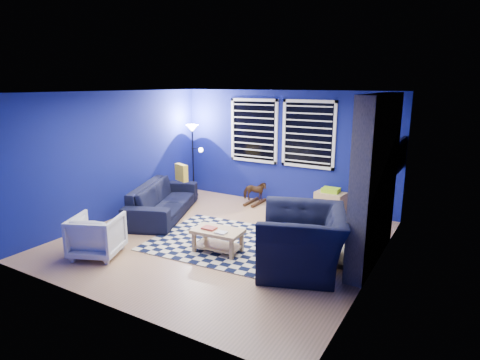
{
  "coord_description": "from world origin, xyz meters",
  "views": [
    {
      "loc": [
        3.56,
        -5.46,
        2.64
      ],
      "look_at": [
        0.16,
        0.3,
        1.02
      ],
      "focal_mm": 30.0,
      "sensor_mm": 36.0,
      "label": 1
    }
  ],
  "objects_px": {
    "floor_lamp": "(193,138)",
    "cabinet": "(330,203)",
    "rocking_horse": "(255,191)",
    "coffee_table": "(218,236)",
    "armchair_big": "(302,240)",
    "sofa": "(163,200)",
    "armchair_bent": "(97,236)",
    "tv": "(400,155)"
  },
  "relations": [
    {
      "from": "armchair_bent",
      "to": "cabinet",
      "type": "distance_m",
      "value": 4.54
    },
    {
      "from": "tv",
      "to": "armchair_big",
      "type": "xyz_separation_m",
      "value": [
        -0.85,
        -2.36,
        -0.96
      ]
    },
    {
      "from": "armchair_bent",
      "to": "cabinet",
      "type": "xyz_separation_m",
      "value": [
        2.5,
        3.79,
        -0.08
      ]
    },
    {
      "from": "floor_lamp",
      "to": "cabinet",
      "type": "bearing_deg",
      "value": 3.85
    },
    {
      "from": "tv",
      "to": "armchair_bent",
      "type": "relative_size",
      "value": 1.38
    },
    {
      "from": "coffee_table",
      "to": "cabinet",
      "type": "bearing_deg",
      "value": 70.9
    },
    {
      "from": "sofa",
      "to": "tv",
      "type": "bearing_deg",
      "value": -92.77
    },
    {
      "from": "armchair_bent",
      "to": "coffee_table",
      "type": "bearing_deg",
      "value": -169.3
    },
    {
      "from": "rocking_horse",
      "to": "floor_lamp",
      "type": "distance_m",
      "value": 1.94
    },
    {
      "from": "armchair_bent",
      "to": "floor_lamp",
      "type": "height_order",
      "value": "floor_lamp"
    },
    {
      "from": "armchair_bent",
      "to": "coffee_table",
      "type": "distance_m",
      "value": 1.88
    },
    {
      "from": "armchair_bent",
      "to": "rocking_horse",
      "type": "xyz_separation_m",
      "value": [
        0.8,
        3.69,
        -0.04
      ]
    },
    {
      "from": "armchair_big",
      "to": "floor_lamp",
      "type": "height_order",
      "value": "floor_lamp"
    },
    {
      "from": "sofa",
      "to": "cabinet",
      "type": "distance_m",
      "value": 3.41
    },
    {
      "from": "coffee_table",
      "to": "floor_lamp",
      "type": "height_order",
      "value": "floor_lamp"
    },
    {
      "from": "tv",
      "to": "rocking_horse",
      "type": "height_order",
      "value": "tv"
    },
    {
      "from": "rocking_horse",
      "to": "cabinet",
      "type": "relative_size",
      "value": 0.85
    },
    {
      "from": "sofa",
      "to": "cabinet",
      "type": "xyz_separation_m",
      "value": [
        2.92,
        1.77,
        -0.08
      ]
    },
    {
      "from": "armchair_bent",
      "to": "coffee_table",
      "type": "height_order",
      "value": "armchair_bent"
    },
    {
      "from": "cabinet",
      "to": "floor_lamp",
      "type": "bearing_deg",
      "value": -168.79
    },
    {
      "from": "tv",
      "to": "cabinet",
      "type": "distance_m",
      "value": 1.74
    },
    {
      "from": "sofa",
      "to": "coffee_table",
      "type": "bearing_deg",
      "value": -138.83
    },
    {
      "from": "sofa",
      "to": "armchair_big",
      "type": "bearing_deg",
      "value": -126.67
    },
    {
      "from": "floor_lamp",
      "to": "sofa",
      "type": "bearing_deg",
      "value": -76.44
    },
    {
      "from": "tv",
      "to": "rocking_horse",
      "type": "relative_size",
      "value": 1.89
    },
    {
      "from": "coffee_table",
      "to": "armchair_bent",
      "type": "bearing_deg",
      "value": -145.76
    },
    {
      "from": "tv",
      "to": "coffee_table",
      "type": "distance_m",
      "value": 3.53
    },
    {
      "from": "sofa",
      "to": "armchair_bent",
      "type": "distance_m",
      "value": 2.07
    },
    {
      "from": "sofa",
      "to": "floor_lamp",
      "type": "distance_m",
      "value": 1.91
    },
    {
      "from": "armchair_big",
      "to": "tv",
      "type": "bearing_deg",
      "value": 139.81
    },
    {
      "from": "tv",
      "to": "coffee_table",
      "type": "relative_size",
      "value": 1.21
    },
    {
      "from": "sofa",
      "to": "rocking_horse",
      "type": "relative_size",
      "value": 4.27
    },
    {
      "from": "cabinet",
      "to": "floor_lamp",
      "type": "relative_size",
      "value": 0.37
    },
    {
      "from": "cabinet",
      "to": "tv",
      "type": "bearing_deg",
      "value": -3.65
    },
    {
      "from": "armchair_big",
      "to": "armchair_bent",
      "type": "bearing_deg",
      "value": -88.27
    },
    {
      "from": "armchair_big",
      "to": "armchair_bent",
      "type": "distance_m",
      "value": 3.17
    },
    {
      "from": "coffee_table",
      "to": "armchair_big",
      "type": "bearing_deg",
      "value": 5.42
    },
    {
      "from": "rocking_horse",
      "to": "coffee_table",
      "type": "relative_size",
      "value": 0.64
    },
    {
      "from": "tv",
      "to": "sofa",
      "type": "distance_m",
      "value": 4.6
    },
    {
      "from": "sofa",
      "to": "armchair_big",
      "type": "height_order",
      "value": "armchair_big"
    },
    {
      "from": "armchair_big",
      "to": "armchair_bent",
      "type": "xyz_separation_m",
      "value": [
        -2.93,
        -1.19,
        -0.11
      ]
    },
    {
      "from": "armchair_big",
      "to": "rocking_horse",
      "type": "height_order",
      "value": "armchair_big"
    }
  ]
}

